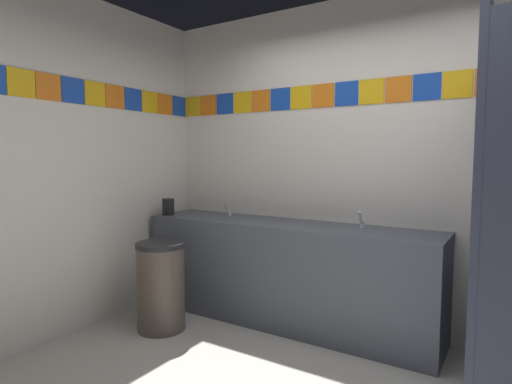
{
  "coord_description": "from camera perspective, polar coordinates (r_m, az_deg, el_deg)",
  "views": [
    {
      "loc": [
        0.93,
        -1.85,
        1.42
      ],
      "look_at": [
        -0.82,
        0.92,
        1.15
      ],
      "focal_mm": 29.32,
      "sensor_mm": 36.0,
      "label": 1
    }
  ],
  "objects": [
    {
      "name": "trash_bin",
      "position": [
        3.6,
        -12.84,
        -12.38
      ],
      "size": [
        0.4,
        0.4,
        0.73
      ],
      "color": "brown",
      "rests_on": "ground_plane"
    },
    {
      "name": "wall_side",
      "position": [
        3.57,
        -26.5,
        3.44
      ],
      "size": [
        0.09,
        3.04,
        2.73
      ],
      "color": "silver",
      "rests_on": "ground_plane"
    },
    {
      "name": "soap_dispenser",
      "position": [
        4.11,
        -11.89,
        -1.98
      ],
      "size": [
        0.09,
        0.09,
        0.16
      ],
      "color": "black",
      "rests_on": "vanity_counter"
    },
    {
      "name": "vanity_counter",
      "position": [
        3.65,
        3.77,
        -10.8
      ],
      "size": [
        2.58,
        0.56,
        0.86
      ],
      "color": "#4C515B",
      "rests_on": "ground_plane"
    },
    {
      "name": "faucet_right",
      "position": [
        3.38,
        14.22,
        -3.93
      ],
      "size": [
        0.04,
        0.1,
        0.14
      ],
      "color": "silver",
      "rests_on": "vanity_counter"
    },
    {
      "name": "faucet_left",
      "position": [
        3.97,
        -3.78,
        -2.52
      ],
      "size": [
        0.04,
        0.1,
        0.14
      ],
      "color": "silver",
      "rests_on": "vanity_counter"
    },
    {
      "name": "wall_back",
      "position": [
        3.54,
        17.11,
        3.72
      ],
      "size": [
        4.17,
        0.09,
        2.73
      ],
      "color": "silver",
      "rests_on": "ground_plane"
    }
  ]
}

